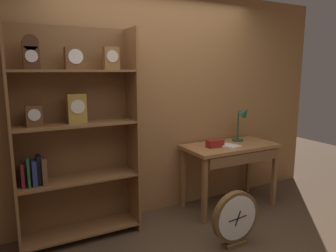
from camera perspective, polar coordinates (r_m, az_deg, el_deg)
name	(u,v)px	position (r m, az deg, el deg)	size (l,w,h in m)	color
back_wood_panel	(156,104)	(3.64, -2.16, 4.06)	(4.80, 0.05, 2.60)	#9E6B3D
bookshelf	(73,134)	(3.14, -17.05, -1.42)	(1.17, 0.34, 2.11)	brown
workbench	(231,154)	(3.89, 11.51, -4.97)	(1.16, 0.57, 0.79)	#9E6B3D
desk_lamp	(243,118)	(4.05, 13.61, 1.42)	(0.22, 0.22, 0.46)	#1E472D
toolbox_small	(215,143)	(3.71, 8.62, -3.19)	(0.20, 0.11, 0.09)	maroon
open_repair_manual	(230,146)	(3.75, 11.33, -3.64)	(0.16, 0.22, 0.03)	silver
round_clock_large	(235,218)	(3.19, 12.26, -16.24)	(0.51, 0.11, 0.55)	brown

